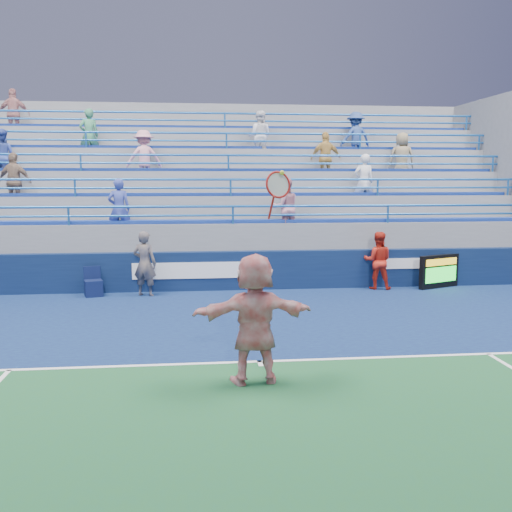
{
  "coord_description": "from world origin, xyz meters",
  "views": [
    {
      "loc": [
        -1.05,
        -9.32,
        3.1
      ],
      "look_at": [
        0.21,
        2.5,
        1.5
      ],
      "focal_mm": 40.0,
      "sensor_mm": 36.0,
      "label": 1
    }
  ],
  "objects": [
    {
      "name": "ground",
      "position": [
        0.0,
        0.0,
        0.0
      ],
      "size": [
        120.0,
        120.0,
        0.0
      ],
      "primitive_type": "plane",
      "color": "#333538"
    },
    {
      "name": "sponsor_wall",
      "position": [
        0.0,
        6.5,
        0.55
      ],
      "size": [
        18.0,
        0.32,
        1.1
      ],
      "color": "#0A183A",
      "rests_on": "ground"
    },
    {
      "name": "bleacher_stand",
      "position": [
        -0.01,
        10.27,
        1.54
      ],
      "size": [
        18.0,
        5.6,
        6.13
      ],
      "color": "slate",
      "rests_on": "ground"
    },
    {
      "name": "serve_speed_board",
      "position": [
        5.86,
        6.13,
        0.48
      ],
      "size": [
        1.34,
        0.68,
        0.96
      ],
      "color": "black",
      "rests_on": "ground"
    },
    {
      "name": "judge_chair",
      "position": [
        -3.78,
        5.99,
        0.25
      ],
      "size": [
        0.55,
        0.56,
        0.79
      ],
      "color": "#0C1439",
      "rests_on": "ground"
    },
    {
      "name": "tennis_player",
      "position": [
        -0.18,
        -0.94,
        1.01
      ],
      "size": [
        1.92,
        0.77,
        3.23
      ],
      "color": "white",
      "rests_on": "ground"
    },
    {
      "name": "line_judge",
      "position": [
        -2.41,
        5.88,
        0.88
      ],
      "size": [
        0.74,
        0.61,
        1.76
      ],
      "primitive_type": "imported",
      "rotation": [
        0.0,
        0.0,
        2.8
      ],
      "color": "#151F3B",
      "rests_on": "ground"
    },
    {
      "name": "ball_girl",
      "position": [
        4.06,
        6.17,
        0.82
      ],
      "size": [
        0.94,
        0.81,
        1.64
      ],
      "primitive_type": "imported",
      "rotation": [
        0.0,
        0.0,
        2.87
      ],
      "color": "#B42114",
      "rests_on": "ground"
    }
  ]
}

